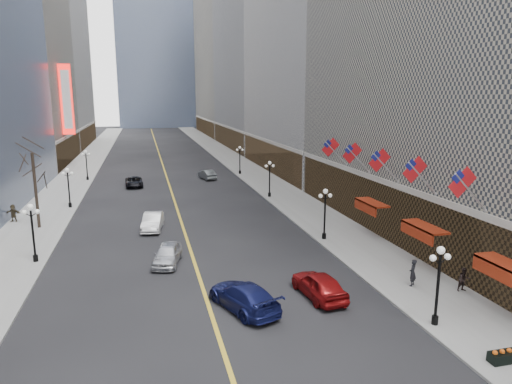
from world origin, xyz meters
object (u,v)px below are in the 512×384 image
streetlamp_west_3 (86,162)px  ped_ne_corner (413,273)px  car_nb_near (167,254)px  streetlamp_west_1 (32,227)px  car_sb_mid (319,285)px  streetlamp_east_0 (439,277)px  streetlamp_east_1 (325,209)px  streetlamp_east_3 (240,157)px  streetlamp_east_2 (270,175)px  car_nb_mid (153,221)px  car_sb_far (207,175)px  streetlamp_west_2 (68,183)px  car_nb_far (134,182)px  car_sb_near (244,296)px

streetlamp_west_3 → ped_ne_corner: streetlamp_west_3 is taller
car_nb_near → streetlamp_west_1: bearing=179.1°
car_sb_mid → streetlamp_east_0: bearing=126.3°
streetlamp_east_1 → streetlamp_west_3: (-23.60, 36.00, 0.00)m
streetlamp_east_3 → ped_ne_corner: 47.07m
car_nb_near → ped_ne_corner: bearing=-14.7°
streetlamp_west_1 → streetlamp_east_2: bearing=37.3°
streetlamp_west_1 → car_nb_mid: 11.62m
streetlamp_east_2 → streetlamp_west_3: bearing=142.7°
car_nb_mid → car_sb_far: 27.29m
streetlamp_east_0 → car_nb_mid: size_ratio=0.94×
streetlamp_west_1 → streetlamp_west_2: same height
car_nb_far → ped_ne_corner: (18.43, -40.46, 0.37)m
ped_ne_corner → streetlamp_east_0: bearing=29.7°
car_sb_mid → car_sb_far: size_ratio=1.09×
streetlamp_east_0 → car_nb_far: size_ratio=0.90×
streetlamp_east_3 → streetlamp_west_2: 29.68m
streetlamp_east_1 → ped_ne_corner: (1.76, -11.00, -1.84)m
streetlamp_east_2 → streetlamp_west_2: 23.60m
streetlamp_west_3 → car_sb_far: 18.17m
streetlamp_east_0 → streetlamp_east_2: 34.00m
car_nb_mid → car_sb_near: size_ratio=0.86×
ped_ne_corner → car_sb_near: bearing=-39.2°
streetlamp_east_3 → streetlamp_west_1: bearing=-123.2°
streetlamp_east_1 → streetlamp_west_3: size_ratio=1.00×
streetlamp_east_3 → car_nb_mid: (-14.66, -28.89, -2.11)m
streetlamp_east_2 → car_sb_far: streetlamp_east_2 is taller
car_nb_far → car_sb_far: 11.40m
streetlamp_west_3 → car_nb_near: (9.80, -38.56, -2.13)m
car_nb_near → streetlamp_east_2: bearing=69.9°
streetlamp_east_0 → ped_ne_corner: size_ratio=2.47×
streetlamp_west_3 → car_nb_mid: bearing=-72.8°
streetlamp_east_2 → car_sb_far: 16.17m
car_nb_mid → car_sb_near: 19.07m
streetlamp_east_1 → car_sb_mid: size_ratio=0.92×
streetlamp_west_2 → car_nb_near: (9.80, -20.56, -2.13)m
streetlamp_west_2 → car_sb_mid: (18.79, -28.85, -2.07)m
car_nb_near → car_nb_mid: bearing=108.9°
streetlamp_east_1 → car_sb_far: size_ratio=1.01×
car_sb_mid → car_sb_near: bearing=-1.1°
streetlamp_east_0 → car_sb_near: bearing=154.5°
streetlamp_west_3 → car_sb_mid: streetlamp_west_3 is taller
car_sb_far → car_nb_mid: bearing=58.1°
streetlamp_west_1 → car_sb_far: 37.49m
streetlamp_east_1 → car_nb_near: bearing=-169.5°
streetlamp_west_3 → streetlamp_east_2: bearing=-37.3°
streetlamp_east_0 → car_nb_far: (-16.67, 45.45, -2.20)m
streetlamp_west_3 → streetlamp_west_1: bearing=-90.0°
car_nb_near → car_sb_mid: 12.23m
streetlamp_east_1 → car_sb_near: size_ratio=0.81×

